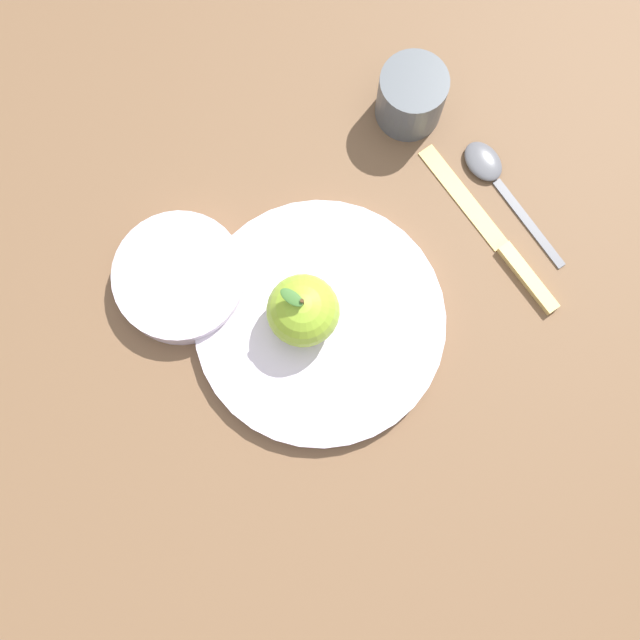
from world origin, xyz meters
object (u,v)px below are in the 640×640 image
(spoon, at_px, (493,174))
(knife, at_px, (500,243))
(dinner_plate, at_px, (320,322))
(cup, at_px, (411,95))
(apple, at_px, (303,311))
(side_bowl, at_px, (180,277))

(spoon, bearing_deg, knife, 114.57)
(dinner_plate, xyz_separation_m, cup, (-0.01, -0.25, 0.03))
(apple, relative_size, side_bowl, 0.62)
(dinner_plate, relative_size, knife, 1.34)
(dinner_plate, height_order, knife, dinner_plate)
(cup, bearing_deg, spoon, 160.68)
(apple, distance_m, side_bowl, 0.14)
(cup, bearing_deg, apple, 84.84)
(side_bowl, xyz_separation_m, knife, (-0.29, -0.15, -0.01))
(knife, xyz_separation_m, spoon, (0.03, -0.07, 0.00))
(dinner_plate, bearing_deg, apple, 10.92)
(apple, distance_m, spoon, 0.26)
(apple, height_order, spoon, apple)
(side_bowl, height_order, spoon, side_bowl)
(apple, relative_size, knife, 0.44)
(apple, bearing_deg, side_bowl, 2.23)
(cup, relative_size, knife, 0.37)
(side_bowl, bearing_deg, knife, -152.59)
(side_bowl, bearing_deg, dinner_plate, -176.81)
(dinner_plate, distance_m, cup, 0.25)
(cup, distance_m, spoon, 0.12)
(side_bowl, relative_size, knife, 0.70)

